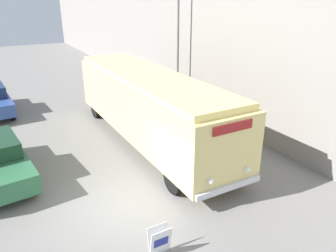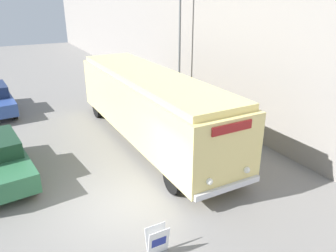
{
  "view_description": "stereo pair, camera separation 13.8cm",
  "coord_description": "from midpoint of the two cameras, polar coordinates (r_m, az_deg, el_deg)",
  "views": [
    {
      "loc": [
        -2.89,
        -8.2,
        6.29
      ],
      "look_at": [
        2.52,
        1.46,
        1.83
      ],
      "focal_mm": 35.0,
      "sensor_mm": 36.0,
      "label": 1
    },
    {
      "loc": [
        -2.77,
        -8.26,
        6.29
      ],
      "look_at": [
        2.52,
        1.46,
        1.83
      ],
      "focal_mm": 35.0,
      "sensor_mm": 36.0,
      "label": 2
    }
  ],
  "objects": [
    {
      "name": "streetlamp",
      "position": [
        18.62,
        2.29,
        16.3
      ],
      "size": [
        0.36,
        0.36,
        6.96
      ],
      "color": "#595E60",
      "rests_on": "ground_plane"
    },
    {
      "name": "vintage_bus",
      "position": [
        14.56,
        -2.95,
        3.93
      ],
      "size": [
        2.65,
        11.4,
        3.15
      ],
      "color": "black",
      "rests_on": "ground_plane"
    },
    {
      "name": "building_wall_right",
      "position": [
        21.06,
        1.14,
        16.87
      ],
      "size": [
        0.3,
        60.0,
        8.85
      ],
      "color": "gray",
      "rests_on": "ground_plane"
    },
    {
      "name": "sign_board",
      "position": [
        8.94,
        -1.36,
        -19.39
      ],
      "size": [
        0.59,
        0.3,
        0.8
      ],
      "color": "gray",
      "rests_on": "ground_plane"
    },
    {
      "name": "ground_plane",
      "position": [
        10.74,
        -7.99,
        -14.15
      ],
      "size": [
        80.0,
        80.0,
        0.0
      ],
      "primitive_type": "plane",
      "color": "slate"
    }
  ]
}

